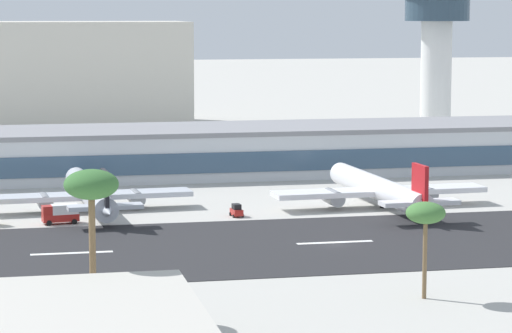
% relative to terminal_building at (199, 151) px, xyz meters
% --- Properties ---
extents(ground_plane, '(1400.00, 1400.00, 0.00)m').
position_rel_terminal_building_xyz_m(ground_plane, '(7.48, -81.92, -5.20)').
color(ground_plane, '#B2AFA8').
extents(runway_strip, '(800.00, 43.85, 0.08)m').
position_rel_terminal_building_xyz_m(runway_strip, '(7.48, -80.41, -5.16)').
color(runway_strip, '#262628').
rests_on(runway_strip, ground_plane).
extents(runway_centreline_dash_3, '(12.00, 1.20, 0.01)m').
position_rel_terminal_building_xyz_m(runway_centreline_dash_3, '(-31.89, -80.41, -5.12)').
color(runway_centreline_dash_3, white).
rests_on(runway_centreline_dash_3, runway_strip).
extents(runway_centreline_dash_4, '(12.00, 1.20, 0.01)m').
position_rel_terminal_building_xyz_m(runway_centreline_dash_4, '(8.06, -80.41, -5.12)').
color(runway_centreline_dash_4, white).
rests_on(runway_centreline_dash_4, runway_strip).
extents(terminal_building, '(180.66, 27.20, 10.39)m').
position_rel_terminal_building_xyz_m(terminal_building, '(0.00, 0.00, 0.00)').
color(terminal_building, silver).
rests_on(terminal_building, ground_plane).
extents(control_tower, '(17.86, 17.86, 39.83)m').
position_rel_terminal_building_xyz_m(control_tower, '(67.82, 37.58, 20.97)').
color(control_tower, silver).
rests_on(control_tower, ground_plane).
extents(distant_hotel_block, '(92.15, 37.71, 32.17)m').
position_rel_terminal_building_xyz_m(distant_hotel_block, '(-31.67, 118.37, 10.89)').
color(distant_hotel_block, beige).
rests_on(distant_hotel_block, ground_plane).
extents(airliner_black_tail_gate_0, '(36.43, 46.18, 9.64)m').
position_rel_terminal_building_xyz_m(airliner_black_tail_gate_0, '(-26.44, -43.86, -2.13)').
color(airliner_black_tail_gate_0, silver).
rests_on(airliner_black_tail_gate_0, ground_plane).
extents(airliner_red_tail_gate_1, '(39.85, 48.42, 10.10)m').
position_rel_terminal_building_xyz_m(airliner_red_tail_gate_1, '(25.13, -50.44, -1.98)').
color(airliner_red_tail_gate_1, white).
rests_on(airliner_red_tail_gate_1, ground_plane).
extents(service_baggage_tug_0, '(2.11, 3.32, 2.20)m').
position_rel_terminal_building_xyz_m(service_baggage_tug_0, '(-2.24, -54.13, -4.15)').
color(service_baggage_tug_0, '#B2231E').
rests_on(service_baggage_tug_0, ground_plane).
extents(service_box_truck_1, '(6.26, 3.31, 3.25)m').
position_rel_terminal_building_xyz_m(service_box_truck_1, '(-32.39, -55.04, -3.41)').
color(service_box_truck_1, '#B2231E').
rests_on(service_box_truck_1, ground_plane).
extents(palm_tree_0, '(4.89, 4.89, 12.08)m').
position_rel_terminal_building_xyz_m(palm_tree_0, '(9.25, -117.09, 5.29)').
color(palm_tree_0, brown).
rests_on(palm_tree_0, ground_plane).
extents(palm_tree_1, '(6.31, 6.31, 17.31)m').
position_rel_terminal_building_xyz_m(palm_tree_1, '(-31.40, -117.87, 9.88)').
color(palm_tree_1, brown).
rests_on(palm_tree_1, ground_plane).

